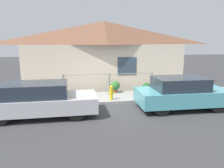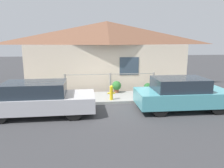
# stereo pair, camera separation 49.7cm
# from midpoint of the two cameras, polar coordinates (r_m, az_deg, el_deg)

# --- Properties ---
(ground_plane) EXTENTS (60.00, 60.00, 0.00)m
(ground_plane) POSITION_cam_midpoint_polar(r_m,az_deg,el_deg) (10.17, 2.14, -5.31)
(ground_plane) COLOR #38383A
(sidewalk) EXTENTS (24.00, 1.99, 0.13)m
(sidewalk) POSITION_cam_midpoint_polar(r_m,az_deg,el_deg) (11.09, 1.34, -3.50)
(sidewalk) COLOR gray
(sidewalk) RESTS_ON ground_plane
(house) EXTENTS (9.69, 2.23, 4.01)m
(house) POSITION_cam_midpoint_polar(r_m,az_deg,el_deg) (13.24, -0.20, 12.42)
(house) COLOR beige
(house) RESTS_ON ground_plane
(fence) EXTENTS (4.90, 0.10, 1.04)m
(fence) POSITION_cam_midpoint_polar(r_m,az_deg,el_deg) (11.76, 0.77, 0.60)
(fence) COLOR gray
(fence) RESTS_ON sidewalk
(car_left) EXTENTS (4.26, 1.69, 1.34)m
(car_left) POSITION_cam_midpoint_polar(r_m,az_deg,el_deg) (8.93, -17.11, -3.73)
(car_left) COLOR #B7B7BC
(car_left) RESTS_ON ground_plane
(car_right) EXTENTS (3.90, 1.76, 1.38)m
(car_right) POSITION_cam_midpoint_polar(r_m,az_deg,el_deg) (9.75, 19.07, -2.47)
(car_right) COLOR teal
(car_right) RESTS_ON ground_plane
(fire_hydrant) EXTENTS (0.36, 0.16, 0.69)m
(fire_hydrant) POSITION_cam_midpoint_polar(r_m,az_deg,el_deg) (10.33, 1.19, -2.18)
(fire_hydrant) COLOR yellow
(fire_hydrant) RESTS_ON sidewalk
(potted_plant_near_hydrant) EXTENTS (0.49, 0.49, 0.63)m
(potted_plant_near_hydrant) POSITION_cam_midpoint_polar(r_m,az_deg,el_deg) (11.72, 2.41, -0.55)
(potted_plant_near_hydrant) COLOR brown
(potted_plant_near_hydrant) RESTS_ON sidewalk
(potted_plant_by_fence) EXTENTS (0.53, 0.53, 0.63)m
(potted_plant_by_fence) POSITION_cam_midpoint_polar(r_m,az_deg,el_deg) (11.09, -12.06, -1.58)
(potted_plant_by_fence) COLOR brown
(potted_plant_by_fence) RESTS_ON sidewalk
(potted_plant_corner) EXTENTS (0.45, 0.45, 0.56)m
(potted_plant_corner) POSITION_cam_midpoint_polar(r_m,az_deg,el_deg) (11.73, 10.57, -0.97)
(potted_plant_corner) COLOR slate
(potted_plant_corner) RESTS_ON sidewalk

